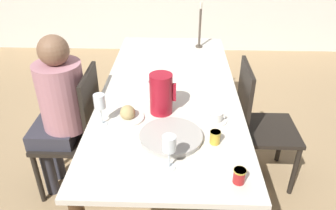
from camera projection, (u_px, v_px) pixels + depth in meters
ground_plane at (169, 173)px, 2.62m from camera, size 20.00×20.00×0.00m
dining_table at (169, 100)px, 2.27m from camera, size 0.90×2.03×0.76m
chair_person_side at (77, 130)px, 2.27m from camera, size 0.42×0.42×0.93m
chair_opposite at (258, 123)px, 2.35m from camera, size 0.42×0.42×0.93m
person_seated at (59, 105)px, 2.16m from camera, size 0.39×0.41×1.18m
red_pitcher at (161, 94)px, 1.90m from camera, size 0.16×0.13×0.25m
wine_glass_water at (100, 103)px, 1.78m from camera, size 0.06×0.06×0.19m
wine_glass_juice at (169, 145)px, 1.47m from camera, size 0.06×0.06×0.18m
teacup_near_person at (216, 117)px, 1.87m from camera, size 0.13×0.13×0.06m
teacup_across at (161, 93)px, 2.12m from camera, size 0.13×0.13×0.06m
serving_tray at (171, 137)px, 1.73m from camera, size 0.34×0.34×0.03m
bread_plate at (128, 115)px, 1.89m from camera, size 0.19×0.19×0.09m
jam_jar_amber at (215, 137)px, 1.69m from camera, size 0.06×0.06×0.07m
jam_jar_red at (239, 175)px, 1.44m from camera, size 0.06×0.06×0.07m
candlestick_tall at (200, 30)px, 2.81m from camera, size 0.06×0.06×0.39m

